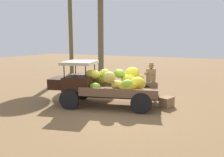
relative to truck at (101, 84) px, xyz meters
The scene contains 4 objects.
ground_plane 1.17m from the truck, behind, with size 60.00×60.00×0.00m, color brown.
truck is the anchor object (origin of this frame).
farmer 2.55m from the truck, 124.77° to the right, with size 0.53×0.47×1.67m.
wooden_crate 2.76m from the truck, 159.02° to the right, with size 0.58×0.38×0.41m, color olive.
Camera 1 is at (-3.77, 7.85, 2.64)m, focal length 35.73 mm.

